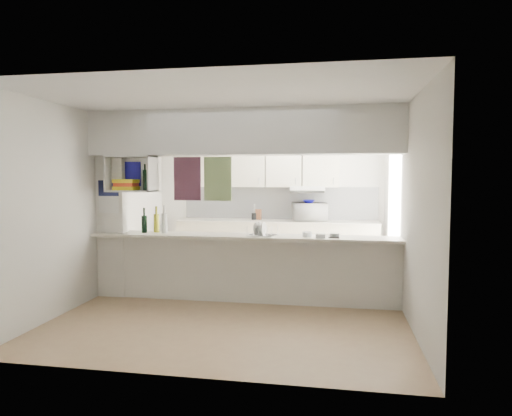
% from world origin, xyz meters
% --- Properties ---
extents(floor, '(4.80, 4.80, 0.00)m').
position_xyz_m(floor, '(0.00, 0.00, 0.00)').
color(floor, '#A3805F').
rests_on(floor, ground).
extents(ceiling, '(4.80, 4.80, 0.00)m').
position_xyz_m(ceiling, '(0.00, 0.00, 2.60)').
color(ceiling, white).
rests_on(ceiling, wall_back).
extents(wall_back, '(4.20, 0.00, 4.20)m').
position_xyz_m(wall_back, '(0.00, 2.40, 1.30)').
color(wall_back, silver).
rests_on(wall_back, floor).
extents(wall_left, '(0.00, 4.80, 4.80)m').
position_xyz_m(wall_left, '(-2.10, 0.00, 1.30)').
color(wall_left, silver).
rests_on(wall_left, floor).
extents(wall_right, '(0.00, 4.80, 4.80)m').
position_xyz_m(wall_right, '(2.10, 0.00, 1.30)').
color(wall_right, silver).
rests_on(wall_right, floor).
extents(servery_partition, '(4.20, 0.50, 2.60)m').
position_xyz_m(servery_partition, '(-0.17, 0.00, 1.66)').
color(servery_partition, silver).
rests_on(servery_partition, floor).
extents(cubby_shelf, '(0.65, 0.35, 0.50)m').
position_xyz_m(cubby_shelf, '(-1.57, -0.06, 1.71)').
color(cubby_shelf, white).
rests_on(cubby_shelf, bulkhead).
extents(kitchen_run, '(3.60, 0.63, 2.24)m').
position_xyz_m(kitchen_run, '(0.16, 2.14, 0.83)').
color(kitchen_run, beige).
rests_on(kitchen_run, floor).
extents(microwave, '(0.66, 0.52, 0.32)m').
position_xyz_m(microwave, '(0.79, 2.14, 1.08)').
color(microwave, white).
rests_on(microwave, bench_top).
extents(bowl, '(0.22, 0.22, 0.05)m').
position_xyz_m(bowl, '(0.77, 2.11, 1.27)').
color(bowl, '#0E0C86').
rests_on(bowl, microwave).
extents(dish_rack, '(0.41, 0.34, 0.19)m').
position_xyz_m(dish_rack, '(0.28, -0.04, 1.00)').
color(dish_rack, silver).
rests_on(dish_rack, breakfast_bar).
extents(cup, '(0.16, 0.16, 0.10)m').
position_xyz_m(cup, '(0.26, -0.02, 0.99)').
color(cup, white).
rests_on(cup, dish_rack).
extents(wine_bottles, '(0.38, 0.16, 0.39)m').
position_xyz_m(wine_bottles, '(-1.26, 0.03, 1.06)').
color(wine_bottles, black).
rests_on(wine_bottles, breakfast_bar).
extents(plastic_tubs, '(0.48, 0.21, 0.06)m').
position_xyz_m(plastic_tubs, '(1.03, -0.05, 0.95)').
color(plastic_tubs, silver).
rests_on(plastic_tubs, breakfast_bar).
extents(utensil_jar, '(0.09, 0.09, 0.13)m').
position_xyz_m(utensil_jar, '(-0.23, 2.15, 0.98)').
color(utensil_jar, black).
rests_on(utensil_jar, bench_top).
extents(knife_block, '(0.11, 0.10, 0.19)m').
position_xyz_m(knife_block, '(-0.15, 2.18, 1.02)').
color(knife_block, brown).
rests_on(knife_block, bench_top).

